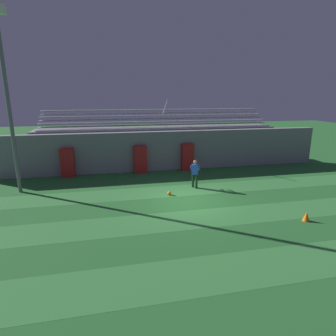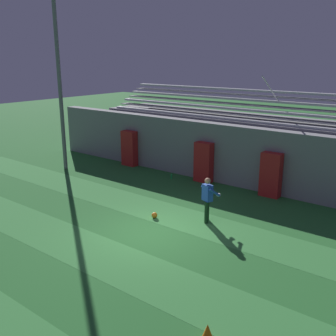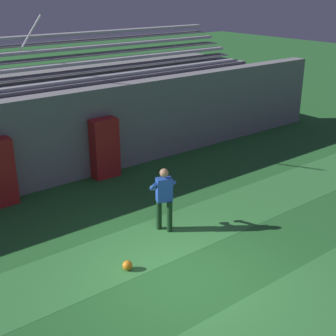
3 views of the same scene
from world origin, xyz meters
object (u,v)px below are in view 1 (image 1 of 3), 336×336
floodlight_pole (5,83)px  soccer_ball (169,193)px  goalkeeper (195,172)px  padding_pillar_gate_left (140,159)px  padding_pillar_gate_right (187,157)px  padding_pillar_far_left (67,163)px  water_bottle (120,174)px  traffic_cone (306,216)px

floodlight_pole → soccer_ball: 10.22m
floodlight_pole → goalkeeper: size_ratio=5.71×
padding_pillar_gate_left → padding_pillar_gate_right: (3.40, 0.00, 0.00)m
padding_pillar_gate_left → floodlight_pole: size_ratio=0.20×
padding_pillar_gate_left → padding_pillar_far_left: (-4.84, 0.00, 0.00)m
floodlight_pole → goalkeeper: 11.08m
padding_pillar_gate_left → floodlight_pole: (-7.11, -2.60, 4.93)m
padding_pillar_gate_left → water_bottle: 1.80m
padding_pillar_gate_left → floodlight_pole: floodlight_pole is taller
padding_pillar_far_left → soccer_ball: bearing=-40.0°
soccer_ball → traffic_cone: traffic_cone is taller
padding_pillar_far_left → floodlight_pole: 6.02m
padding_pillar_gate_left → goalkeeper: (2.72, -3.96, -0.01)m
floodlight_pole → traffic_cone: size_ratio=22.70×
traffic_cone → water_bottle: bearing=131.0°
water_bottle → soccer_ball: bearing=-60.1°
padding_pillar_gate_left → traffic_cone: padding_pillar_gate_left is taller
padding_pillar_far_left → soccer_ball: (5.83, -4.89, -0.85)m
traffic_cone → water_bottle: traffic_cone is taller
floodlight_pole → goalkeeper: floodlight_pole is taller
padding_pillar_far_left → goalkeeper: (7.55, -3.96, -0.01)m
floodlight_pole → water_bottle: (5.65, 2.00, -5.77)m
padding_pillar_far_left → padding_pillar_gate_right: bearing=0.0°
floodlight_pole → goalkeeper: (9.83, -1.36, -4.94)m
padding_pillar_gate_left → soccer_ball: size_ratio=8.73×
floodlight_pole → water_bottle: bearing=19.5°
floodlight_pole → water_bottle: 8.32m
floodlight_pole → water_bottle: floodlight_pole is taller
padding_pillar_gate_right → soccer_ball: 5.52m
floodlight_pole → traffic_cone: 15.86m
soccer_ball → goalkeeper: bearing=28.4°
padding_pillar_far_left → traffic_cone: bearing=-40.4°
padding_pillar_gate_left → water_bottle: size_ratio=8.00×
goalkeeper → traffic_cone: bearing=-57.7°
padding_pillar_far_left → soccer_ball: size_ratio=8.73×
padding_pillar_gate_right → floodlight_pole: bearing=-166.1°
goalkeeper → padding_pillar_far_left: bearing=152.3°
padding_pillar_gate_right → padding_pillar_far_left: (-8.23, 0.00, 0.00)m
padding_pillar_far_left → traffic_cone: 14.38m
padding_pillar_gate_left → traffic_cone: bearing=-56.8°
soccer_ball → padding_pillar_gate_right: bearing=63.9°
padding_pillar_gate_right → padding_pillar_far_left: bearing=180.0°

